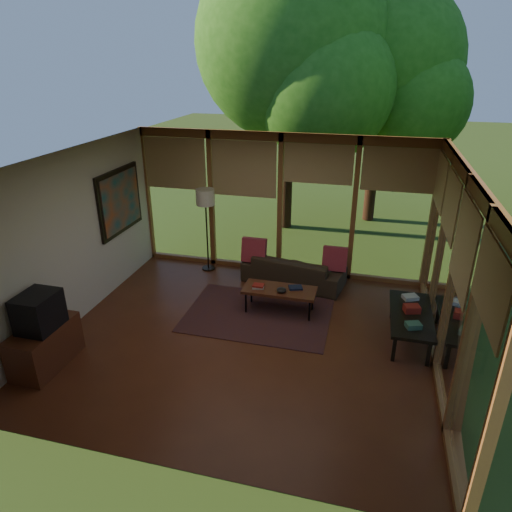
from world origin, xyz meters
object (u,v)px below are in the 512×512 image
(media_cabinet, at_px, (45,346))
(television, at_px, (39,312))
(floor_lamp, at_px, (206,202))
(sofa, at_px, (293,270))
(coffee_table, at_px, (280,291))
(side_console, at_px, (411,316))

(media_cabinet, distance_m, television, 0.55)
(television, distance_m, floor_lamp, 3.70)
(media_cabinet, bearing_deg, sofa, 49.23)
(coffee_table, bearing_deg, floor_lamp, 143.31)
(media_cabinet, relative_size, floor_lamp, 0.61)
(sofa, bearing_deg, media_cabinet, 59.17)
(television, relative_size, floor_lamp, 0.33)
(coffee_table, bearing_deg, sofa, 87.92)
(television, xyz_separation_m, coffee_table, (2.79, 2.21, -0.46))
(floor_lamp, bearing_deg, side_console, -23.08)
(coffee_table, bearing_deg, media_cabinet, -141.80)
(media_cabinet, xyz_separation_m, television, (0.02, 0.00, 0.55))
(media_cabinet, distance_m, side_console, 5.22)
(floor_lamp, xyz_separation_m, side_console, (3.78, -1.61, -1.00))
(media_cabinet, height_order, floor_lamp, floor_lamp)
(floor_lamp, height_order, coffee_table, floor_lamp)
(floor_lamp, relative_size, coffee_table, 1.38)
(television, xyz_separation_m, floor_lamp, (1.07, 3.50, 0.56))
(coffee_table, bearing_deg, television, -141.60)
(coffee_table, distance_m, side_console, 2.08)
(sofa, bearing_deg, floor_lamp, 3.79)
(media_cabinet, xyz_separation_m, floor_lamp, (1.09, 3.50, 1.11))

